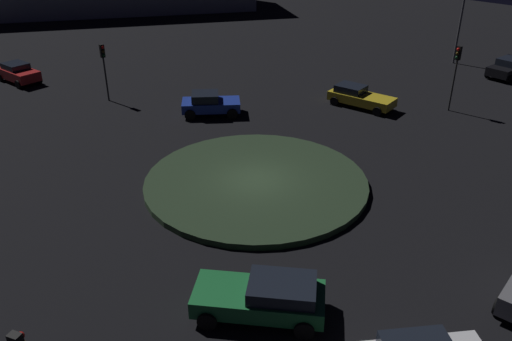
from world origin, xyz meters
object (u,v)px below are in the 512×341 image
(car_blue, at_px, (210,103))
(traffic_light_east, at_px, (456,66))
(car_black, at_px, (509,67))
(traffic_light_north, at_px, (104,61))
(car_green, at_px, (264,297))
(car_yellow, at_px, (359,97))
(car_red, at_px, (18,72))

(car_blue, relative_size, traffic_light_east, 0.93)
(car_black, distance_m, traffic_light_north, 31.75)
(car_blue, bearing_deg, car_green, -84.10)
(car_blue, relative_size, car_black, 0.98)
(car_black, relative_size, traffic_light_east, 0.95)
(car_yellow, relative_size, traffic_light_north, 1.17)
(car_blue, xyz_separation_m, car_green, (-10.74, -16.06, -0.00))
(car_red, height_order, traffic_light_north, traffic_light_north)
(traffic_light_north, distance_m, traffic_light_east, 23.92)
(car_black, xyz_separation_m, car_green, (-33.61, -5.70, 0.01))
(car_blue, relative_size, car_yellow, 0.87)
(traffic_light_north, bearing_deg, traffic_light_east, 44.81)
(car_black, distance_m, car_green, 34.09)
(car_red, bearing_deg, car_blue, 15.47)
(car_red, height_order, traffic_light_east, traffic_light_east)
(car_yellow, distance_m, car_black, 15.03)
(car_red, xyz_separation_m, traffic_light_north, (2.94, -8.70, 2.10))
(car_yellow, height_order, car_black, car_black)
(car_red, bearing_deg, traffic_light_east, 28.46)
(traffic_light_north, bearing_deg, car_green, -13.87)
(car_black, height_order, car_green, car_black)
(car_yellow, xyz_separation_m, traffic_light_north, (-12.01, 13.18, 2.18))
(traffic_light_east, bearing_deg, car_green, 18.45)
(traffic_light_north, relative_size, traffic_light_east, 0.92)
(car_blue, distance_m, car_red, 17.13)
(car_blue, height_order, car_green, car_blue)
(car_green, distance_m, traffic_light_east, 23.76)
(car_red, bearing_deg, car_yellow, 27.63)
(car_red, relative_size, traffic_light_east, 0.91)
(car_blue, xyz_separation_m, car_red, (-6.47, 15.87, -0.00))
(car_yellow, bearing_deg, car_blue, -134.11)
(traffic_light_east, bearing_deg, car_yellow, -45.71)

